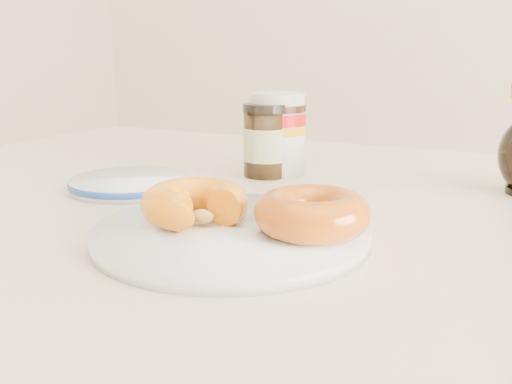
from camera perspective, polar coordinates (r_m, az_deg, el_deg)
The scene contains 7 objects.
dining_table at distance 0.67m, azimuth 6.72°, elevation -8.29°, with size 1.40×0.90×0.75m.
plate at distance 0.53m, azimuth -2.52°, elevation -4.11°, with size 0.26×0.26×0.01m.
donut_bitten at distance 0.54m, azimuth -6.12°, elevation -1.11°, with size 0.10×0.10×0.04m, color orange.
donut_whole at distance 0.51m, azimuth 5.62°, elevation -2.09°, with size 0.10×0.10×0.04m, color #9C340A.
nutella_jar at distance 0.81m, azimuth 2.12°, elevation 6.19°, with size 0.08×0.08×0.11m.
dark_jar at distance 0.79m, azimuth 0.96°, elevation 5.11°, with size 0.06×0.06×0.10m.
blue_rim_saucer at distance 0.74m, azimuth -12.42°, elevation 0.91°, with size 0.15×0.15×0.02m.
Camera 1 is at (0.22, -0.49, 0.92)m, focal length 40.00 mm.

